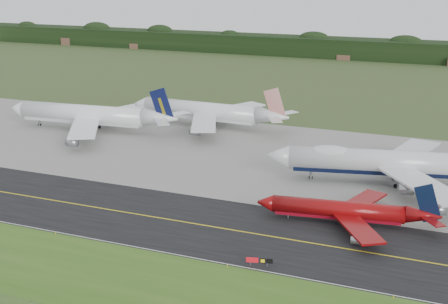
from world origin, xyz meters
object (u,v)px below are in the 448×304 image
(jet_navy_gold, at_px, (92,115))
(jet_star_tail, at_px, (209,112))
(jet_red_737, at_px, (348,211))
(jet_ba_747, at_px, (393,163))
(taxiway_sign, at_px, (259,261))

(jet_navy_gold, relative_size, jet_star_tail, 1.06)
(jet_red_737, bearing_deg, jet_ba_747, 80.34)
(jet_ba_747, height_order, taxiway_sign, jet_ba_747)
(jet_ba_747, bearing_deg, taxiway_sign, -105.88)
(jet_ba_747, height_order, jet_navy_gold, jet_ba_747)
(jet_red_737, xyz_separation_m, jet_star_tail, (-64.17, 69.32, 2.36))
(jet_red_737, bearing_deg, jet_navy_gold, 153.99)
(jet_ba_747, distance_m, jet_navy_gold, 106.08)
(jet_ba_747, bearing_deg, jet_navy_gold, 170.49)
(taxiway_sign, bearing_deg, jet_red_737, 67.46)
(jet_star_tail, bearing_deg, jet_ba_747, -28.92)
(jet_red_737, distance_m, taxiway_sign, 29.35)
(jet_ba_747, xyz_separation_m, jet_star_tail, (-69.44, 38.37, -0.47))
(jet_ba_747, relative_size, jet_red_737, 1.68)
(jet_navy_gold, xyz_separation_m, taxiway_sign, (88.12, -75.53, -4.30))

